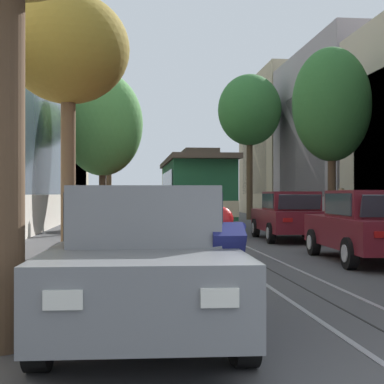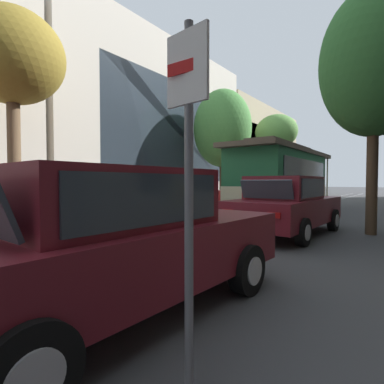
{
  "view_description": "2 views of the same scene",
  "coord_description": "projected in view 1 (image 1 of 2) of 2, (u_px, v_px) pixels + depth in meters",
  "views": [
    {
      "loc": [
        -2.73,
        -2.86,
        1.5
      ],
      "look_at": [
        -0.35,
        19.7,
        1.58
      ],
      "focal_mm": 53.9,
      "sensor_mm": 36.0,
      "label": 1
    },
    {
      "loc": [
        5.13,
        7.27,
        1.44
      ],
      "look_at": [
        -1.26,
        16.09,
        1.07
      ],
      "focal_mm": 28.24,
      "sensor_mm": 36.0,
      "label": 2
    }
  ],
  "objects": [
    {
      "name": "street_tree_kerb_left_mid",
      "position": [
        102.0,
        124.0,
        25.54
      ],
      "size": [
        3.58,
        3.05,
        6.92
      ],
      "color": "#4C3826",
      "rests_on": "ground"
    },
    {
      "name": "parked_car_maroon_second_right",
      "position": [
        369.0,
        226.0,
        12.77
      ],
      "size": [
        2.14,
        4.42,
        1.58
      ],
      "color": "maroon",
      "rests_on": "ground"
    },
    {
      "name": "cable_car_trolley",
      "position": [
        195.0,
        190.0,
        24.86
      ],
      "size": [
        2.58,
        9.14,
        3.28
      ],
      "color": "#1E5B38",
      "rests_on": "ground"
    },
    {
      "name": "parked_car_red_fourth_left",
      "position": [
        135.0,
        210.0,
        25.36
      ],
      "size": [
        2.1,
        4.4,
        1.58
      ],
      "color": "red",
      "rests_on": "ground"
    },
    {
      "name": "trolley_track_rails",
      "position": [
        196.0,
        229.0,
        24.32
      ],
      "size": [
        1.14,
        54.64,
        0.01
      ],
      "color": "gray",
      "rests_on": "ground"
    },
    {
      "name": "street_tree_kerb_right_second",
      "position": [
        332.0,
        105.0,
        20.25
      ],
      "size": [
        2.8,
        2.34,
        6.68
      ],
      "color": "#4C3826",
      "rests_on": "ground"
    },
    {
      "name": "parked_car_grey_near_left",
      "position": [
        145.0,
        258.0,
        6.3
      ],
      "size": [
        2.09,
        4.4,
        1.58
      ],
      "color": "slate",
      "rests_on": "ground"
    },
    {
      "name": "parked_car_maroon_mid_right",
      "position": [
        290.0,
        216.0,
        18.71
      ],
      "size": [
        2.13,
        4.41,
        1.58
      ],
      "color": "maroon",
      "rests_on": "ground"
    },
    {
      "name": "motorcycle_with_rider",
      "position": [
        223.0,
        279.0,
        5.75
      ],
      "size": [
        0.56,
        1.99,
        1.37
      ],
      "color": "black",
      "rests_on": "ground"
    },
    {
      "name": "pedestrian_on_right_pavement",
      "position": [
        341.0,
        208.0,
        21.02
      ],
      "size": [
        0.55,
        0.37,
        1.73
      ],
      "color": "#282D38",
      "rests_on": "ground"
    },
    {
      "name": "street_tree_kerb_left_fourth",
      "position": [
        109.0,
        126.0,
        34.57
      ],
      "size": [
        3.54,
        3.0,
        7.07
      ],
      "color": "brown",
      "rests_on": "ground"
    },
    {
      "name": "parked_car_beige_mid_left",
      "position": [
        138.0,
        215.0,
        19.09
      ],
      "size": [
        2.03,
        4.37,
        1.58
      ],
      "color": "#C1B28E",
      "rests_on": "ground"
    },
    {
      "name": "street_tree_kerb_right_mid",
      "position": [
        250.0,
        111.0,
        33.94
      ],
      "size": [
        3.73,
        3.83,
        8.56
      ],
      "color": "#4C3826",
      "rests_on": "ground"
    },
    {
      "name": "parked_car_maroon_second_left",
      "position": [
        142.0,
        226.0,
        12.61
      ],
      "size": [
        2.13,
        4.42,
        1.58
      ],
      "color": "maroon",
      "rests_on": "ground"
    },
    {
      "name": "ground_plane",
      "position": [
        204.0,
        234.0,
        21.68
      ],
      "size": [
        160.0,
        160.0,
        0.0
      ],
      "primitive_type": "plane",
      "color": "#424244"
    },
    {
      "name": "street_tree_kerb_left_second",
      "position": [
        68.0,
        51.0,
        14.01
      ],
      "size": [
        2.98,
        2.88,
        6.39
      ],
      "color": "brown",
      "rests_on": "ground"
    },
    {
      "name": "pedestrian_on_left_pavement",
      "position": [
        69.0,
        210.0,
        21.14
      ],
      "size": [
        0.55,
        0.42,
        1.6
      ],
      "color": "slate",
      "rests_on": "ground"
    }
  ]
}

